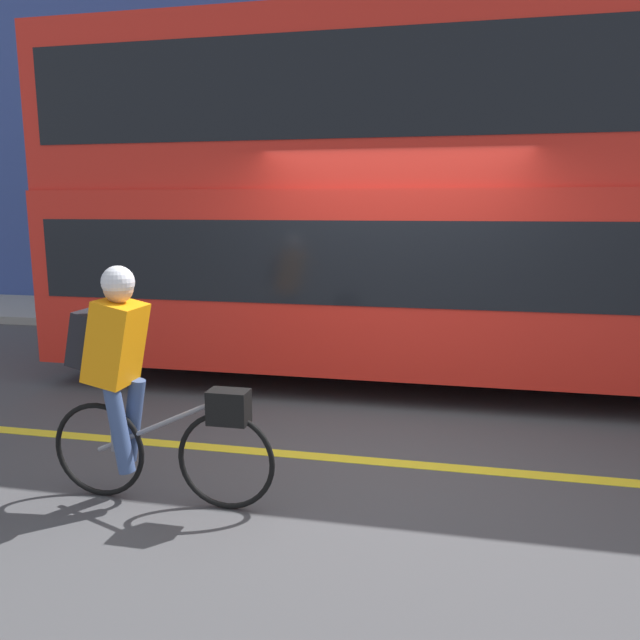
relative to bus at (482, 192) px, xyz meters
The scene contains 8 objects.
ground_plane 3.36m from the bus, 109.09° to the right, with size 80.00×80.00×0.00m, color #424244.
road_center_line 3.39m from the bus, 108.74° to the right, with size 50.00×0.14×0.01m, color yellow.
sidewalk_curb 3.83m from the bus, 105.30° to the left, with size 60.00×2.35×0.13m.
building_facade 4.84m from the bus, 100.86° to the left, with size 60.00×0.30×7.65m.
bus is the anchor object (origin of this frame).
cyclist_on_bike 4.36m from the bus, 123.51° to the right, with size 1.58×0.32×1.60m.
trash_bin 3.61m from the bus, 66.38° to the left, with size 0.46×0.46×0.92m.
street_sign_post 5.22m from the bus, 144.85° to the left, with size 0.36×0.09×2.74m.
Camera 1 is at (0.58, -4.63, 1.97)m, focal length 35.00 mm.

